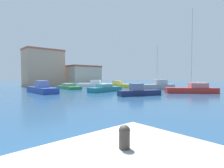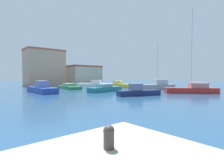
% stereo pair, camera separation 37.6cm
% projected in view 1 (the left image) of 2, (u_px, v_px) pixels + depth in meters
% --- Properties ---
extents(water, '(160.00, 160.00, 0.00)m').
position_uv_depth(water, '(93.00, 92.00, 29.91)').
color(water, navy).
rests_on(water, ground).
extents(mooring_bollard, '(0.25, 0.25, 0.51)m').
position_uv_depth(mooring_bollard, '(124.00, 136.00, 3.76)').
color(mooring_bollard, '#38332D').
rests_on(mooring_bollard, pier_quay).
extents(sailboat_grey_mid_harbor, '(7.17, 5.08, 8.79)m').
position_uv_depth(sailboat_grey_mid_harbor, '(158.00, 86.00, 35.69)').
color(sailboat_grey_mid_harbor, gray).
rests_on(sailboat_grey_mid_harbor, water).
extents(sailboat_red_near_pier, '(6.78, 6.96, 13.12)m').
position_uv_depth(sailboat_red_near_pier, '(192.00, 89.00, 27.39)').
color(sailboat_red_near_pier, '#B22823').
rests_on(sailboat_red_near_pier, water).
extents(motorboat_blue_distant_north, '(2.39, 7.86, 1.93)m').
position_uv_depth(motorboat_blue_distant_north, '(42.00, 89.00, 28.09)').
color(motorboat_blue_distant_north, '#233D93').
rests_on(motorboat_blue_distant_north, water).
extents(motorboat_yellow_outer_mooring, '(3.17, 6.88, 1.65)m').
position_uv_depth(motorboat_yellow_outer_mooring, '(119.00, 85.00, 41.41)').
color(motorboat_yellow_outer_mooring, gold).
rests_on(motorboat_yellow_outer_mooring, water).
extents(motorboat_navy_center_channel, '(6.15, 3.60, 1.66)m').
position_uv_depth(motorboat_navy_center_channel, '(139.00, 92.00, 23.91)').
color(motorboat_navy_center_channel, '#19234C').
rests_on(motorboat_navy_center_channel, water).
extents(motorboat_teal_far_left, '(6.97, 2.87, 1.33)m').
position_uv_depth(motorboat_teal_far_left, '(105.00, 89.00, 30.15)').
color(motorboat_teal_far_left, '#1E707A').
rests_on(motorboat_teal_far_left, water).
extents(motorboat_white_inner_mooring, '(6.24, 7.55, 1.63)m').
position_uv_depth(motorboat_white_inner_mooring, '(92.00, 84.00, 45.25)').
color(motorboat_white_inner_mooring, white).
rests_on(motorboat_white_inner_mooring, water).
extents(motorboat_green_far_right, '(3.41, 8.07, 1.15)m').
position_uv_depth(motorboat_green_far_right, '(69.00, 87.00, 37.24)').
color(motorboat_green_far_right, '#28703D').
rests_on(motorboat_green_far_right, water).
extents(harbor_office, '(10.43, 6.32, 10.24)m').
position_uv_depth(harbor_office, '(44.00, 68.00, 49.66)').
color(harbor_office, tan).
rests_on(harbor_office, ground).
extents(yacht_club, '(9.79, 7.20, 5.92)m').
position_uv_depth(yacht_club, '(83.00, 75.00, 54.65)').
color(yacht_club, '#B2A893').
rests_on(yacht_club, ground).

